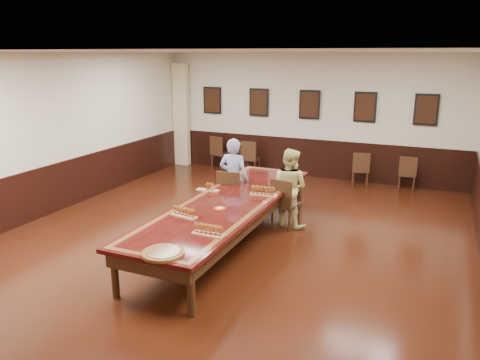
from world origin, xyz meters
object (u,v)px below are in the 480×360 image
at_px(spare_chair_b, 251,157).
at_px(person_man, 234,178).
at_px(chair_woman, 286,203).
at_px(carved_platter, 163,253).
at_px(person_woman, 289,188).
at_px(conference_table, 228,209).
at_px(spare_chair_d, 407,173).
at_px(spare_chair_c, 360,169).
at_px(chair_man, 232,194).
at_px(spare_chair_a, 221,152).

distance_m(spare_chair_b, person_man, 3.45).
relative_size(chair_woman, person_man, 0.60).
bearing_deg(carved_platter, chair_woman, 81.84).
bearing_deg(person_man, spare_chair_b, -78.24).
height_order(person_man, person_woman, person_man).
bearing_deg(carved_platter, person_woman, 81.75).
xyz_separation_m(chair_woman, spare_chair_b, (-2.13, 3.44, -0.02)).
xyz_separation_m(person_woman, carved_platter, (-0.51, -3.51, 0.02)).
bearing_deg(conference_table, chair_woman, 59.35).
height_order(spare_chair_b, spare_chair_d, spare_chair_b).
bearing_deg(spare_chair_c, person_woman, 64.77).
bearing_deg(chair_man, person_woman, 178.12).
xyz_separation_m(spare_chair_a, carved_platter, (2.64, -7.05, 0.30)).
distance_m(chair_woman, carved_platter, 3.46).
bearing_deg(person_man, chair_man, 90.00).
bearing_deg(spare_chair_a, conference_table, 130.89).
relative_size(spare_chair_b, carved_platter, 1.34).
xyz_separation_m(spare_chair_c, conference_table, (-1.45, -4.55, 0.18)).
distance_m(chair_woman, person_woman, 0.29).
xyz_separation_m(chair_woman, spare_chair_c, (0.79, 3.43, -0.04)).
bearing_deg(carved_platter, chair_man, 100.57).
xyz_separation_m(spare_chair_b, conference_table, (1.46, -4.56, 0.15)).
bearing_deg(person_woman, spare_chair_b, -45.87).
xyz_separation_m(spare_chair_b, spare_chair_c, (2.91, -0.01, -0.03)).
xyz_separation_m(spare_chair_a, person_man, (1.98, -3.50, 0.32)).
height_order(spare_chair_d, conference_table, spare_chair_d).
bearing_deg(spare_chair_c, person_man, 47.31).
bearing_deg(person_woman, person_man, 9.17).
bearing_deg(spare_chair_b, conference_table, 106.82).
height_order(chair_man, person_woman, person_woman).
distance_m(chair_woman, spare_chair_c, 3.52).
distance_m(person_man, carved_platter, 3.61).
distance_m(chair_man, chair_woman, 1.13).
bearing_deg(spare_chair_b, chair_man, 105.35).
relative_size(chair_man, chair_woman, 1.05).
relative_size(chair_man, carved_platter, 1.45).
xyz_separation_m(chair_man, chair_woman, (1.13, -0.04, -0.02)).
height_order(chair_man, spare_chair_a, chair_man).
bearing_deg(spare_chair_d, chair_man, 45.64).
bearing_deg(conference_table, spare_chair_b, 107.75).
xyz_separation_m(spare_chair_d, person_woman, (-1.86, -3.40, 0.32)).
bearing_deg(spare_chair_a, carved_platter, 124.09).
bearing_deg(conference_table, spare_chair_a, 117.31).
relative_size(spare_chair_b, person_woman, 0.62).
relative_size(spare_chair_a, conference_table, 0.19).
bearing_deg(chair_man, person_man, -90.00).
relative_size(spare_chair_b, spare_chair_d, 1.09).
height_order(spare_chair_a, carved_platter, spare_chair_a).
bearing_deg(spare_chair_d, person_man, 44.68).
xyz_separation_m(chair_man, carved_platter, (0.64, -3.45, 0.27)).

